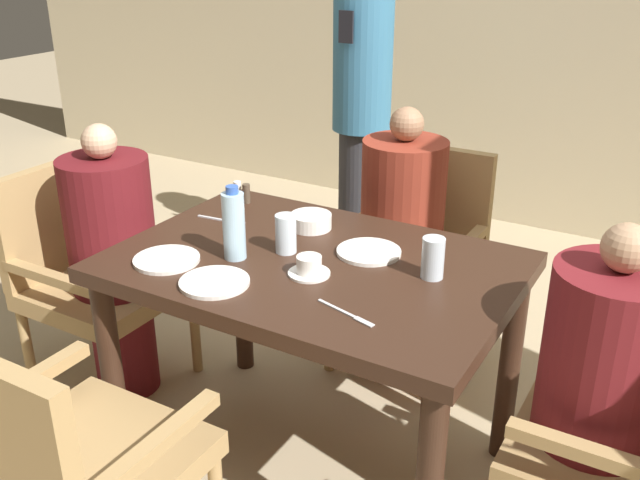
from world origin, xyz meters
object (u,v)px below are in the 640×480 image
(chair_far_side, at_px, (414,248))
(glass_tall_mid, at_px, (286,234))
(plate_main_left, at_px, (214,282))
(plate_main_right, at_px, (167,260))
(diner_in_left_chair, at_px, (114,261))
(standing_host, at_px, (362,106))
(bowl_small, at_px, (311,221))
(plate_dessert_center, at_px, (369,252))
(water_bottle, at_px, (234,225))
(diner_in_right_chair, at_px, (597,406))
(chair_near_corner, at_px, (61,461))
(teacup_with_saucer, at_px, (309,267))
(glass_tall_near, at_px, (433,258))
(chair_left_side, at_px, (90,269))
(diner_in_far_chair, at_px, (401,242))

(chair_far_side, relative_size, glass_tall_mid, 7.18)
(glass_tall_mid, bearing_deg, plate_main_left, -100.95)
(plate_main_right, relative_size, glass_tall_mid, 1.64)
(diner_in_left_chair, height_order, chair_far_side, diner_in_left_chair)
(glass_tall_mid, bearing_deg, standing_host, 107.77)
(bowl_small, bearing_deg, diner_in_left_chair, -163.68)
(plate_main_left, height_order, plate_dessert_center, same)
(standing_host, height_order, water_bottle, standing_host)
(diner_in_right_chair, bearing_deg, chair_near_corner, -143.76)
(standing_host, xyz_separation_m, glass_tall_mid, (0.44, -1.36, -0.08))
(diner_in_left_chair, bearing_deg, teacup_with_saucer, -5.90)
(glass_tall_near, distance_m, glass_tall_mid, 0.46)
(chair_left_side, height_order, diner_in_left_chair, diner_in_left_chair)
(chair_far_side, relative_size, diner_in_far_chair, 0.80)
(chair_far_side, xyz_separation_m, standing_host, (-0.54, 0.56, 0.41))
(chair_near_corner, bearing_deg, chair_left_side, 133.12)
(diner_in_far_chair, relative_size, plate_main_right, 5.46)
(chair_near_corner, xyz_separation_m, bowl_small, (0.11, 1.02, 0.30))
(plate_dessert_center, height_order, teacup_with_saucer, teacup_with_saucer)
(plate_dessert_center, bearing_deg, glass_tall_near, -13.53)
(diner_in_right_chair, relative_size, standing_host, 0.63)
(chair_near_corner, bearing_deg, water_bottle, 87.73)
(chair_near_corner, height_order, glass_tall_near, glass_tall_near)
(standing_host, bearing_deg, glass_tall_mid, -72.23)
(bowl_small, xyz_separation_m, glass_tall_near, (0.49, -0.14, 0.04))
(standing_host, relative_size, teacup_with_saucer, 13.46)
(standing_host, height_order, plate_main_left, standing_host)
(chair_far_side, bearing_deg, diner_in_left_chair, -136.81)
(plate_main_right, height_order, glass_tall_near, glass_tall_near)
(plate_main_right, relative_size, bowl_small, 1.44)
(water_bottle, bearing_deg, diner_in_far_chair, 74.57)
(plate_main_left, bearing_deg, chair_far_side, 81.69)
(water_bottle, xyz_separation_m, glass_tall_mid, (0.11, 0.11, -0.05))
(plate_dessert_center, bearing_deg, chair_near_corner, -111.49)
(chair_near_corner, distance_m, plate_dessert_center, 1.04)
(diner_in_right_chair, xyz_separation_m, chair_near_corner, (-1.10, -0.81, -0.06))
(teacup_with_saucer, bearing_deg, plate_main_right, -161.61)
(diner_in_left_chair, relative_size, standing_host, 0.64)
(standing_host, distance_m, plate_dessert_center, 1.42)
(diner_in_far_chair, xyz_separation_m, glass_tall_near, (0.36, -0.60, 0.26))
(diner_in_left_chair, xyz_separation_m, diner_in_far_chair, (0.86, 0.67, 0.01))
(chair_far_side, bearing_deg, chair_left_side, -141.02)
(plate_main_right, height_order, teacup_with_saucer, teacup_with_saucer)
(chair_left_side, height_order, bowl_small, chair_left_side)
(water_bottle, relative_size, glass_tall_near, 1.89)
(diner_in_right_chair, xyz_separation_m, plate_main_left, (-1.02, -0.28, 0.22))
(standing_host, distance_m, glass_tall_mid, 1.43)
(chair_far_side, bearing_deg, teacup_with_saucer, -87.35)
(glass_tall_mid, bearing_deg, glass_tall_near, 7.67)
(diner_in_left_chair, relative_size, water_bottle, 4.64)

